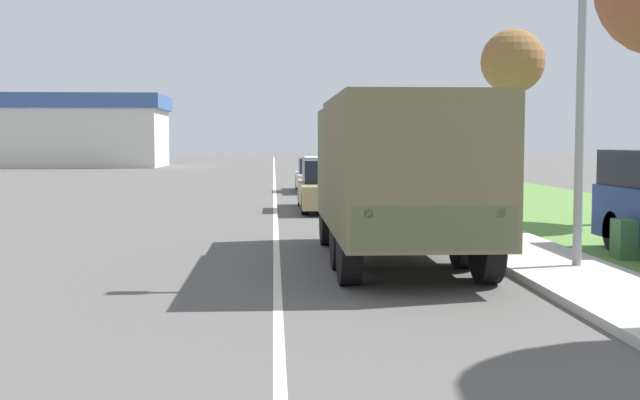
{
  "coord_description": "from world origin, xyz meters",
  "views": [
    {
      "loc": [
        -0.05,
        -0.55,
        2.1
      ],
      "look_at": [
        0.82,
        14.44,
        0.98
      ],
      "focal_mm": 45.0,
      "sensor_mm": 36.0,
      "label": 1
    }
  ],
  "objects_px": {
    "car_nearest_ahead": "(332,187)",
    "lamp_post": "(569,8)",
    "military_truck": "(397,169)",
    "car_second_ahead": "(319,176)"
  },
  "relations": [
    {
      "from": "car_second_ahead",
      "to": "military_truck",
      "type": "bearing_deg",
      "value": -89.28
    },
    {
      "from": "car_second_ahead",
      "to": "lamp_post",
      "type": "bearing_deg",
      "value": -82.45
    },
    {
      "from": "car_nearest_ahead",
      "to": "car_second_ahead",
      "type": "xyz_separation_m",
      "value": [
        0.12,
        8.86,
        -0.06
      ]
    },
    {
      "from": "car_nearest_ahead",
      "to": "lamp_post",
      "type": "relative_size",
      "value": 0.69
    },
    {
      "from": "military_truck",
      "to": "lamp_post",
      "type": "bearing_deg",
      "value": -27.03
    },
    {
      "from": "car_second_ahead",
      "to": "lamp_post",
      "type": "distance_m",
      "value": 20.97
    },
    {
      "from": "car_nearest_ahead",
      "to": "lamp_post",
      "type": "bearing_deg",
      "value": -76.3
    },
    {
      "from": "military_truck",
      "to": "car_second_ahead",
      "type": "relative_size",
      "value": 1.48
    },
    {
      "from": "military_truck",
      "to": "lamp_post",
      "type": "relative_size",
      "value": 1.0
    },
    {
      "from": "car_nearest_ahead",
      "to": "car_second_ahead",
      "type": "height_order",
      "value": "car_nearest_ahead"
    }
  ]
}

